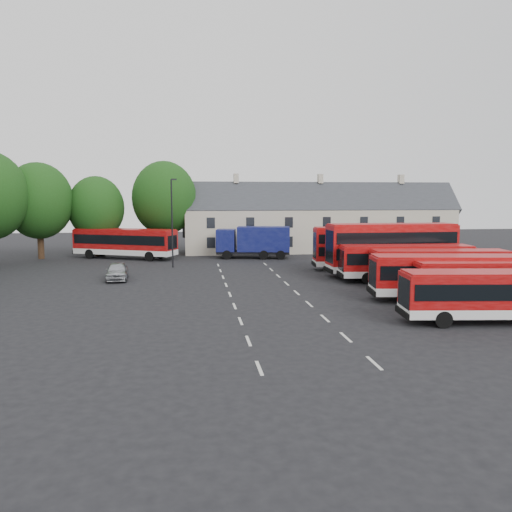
# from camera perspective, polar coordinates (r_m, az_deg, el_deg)

# --- Properties ---
(ground) EXTENTS (140.00, 140.00, 0.00)m
(ground) POSITION_cam_1_polar(r_m,az_deg,el_deg) (34.78, -2.75, -5.04)
(ground) COLOR black
(ground) RESTS_ON ground
(lane_markings) EXTENTS (5.15, 33.80, 0.01)m
(lane_markings) POSITION_cam_1_polar(r_m,az_deg,el_deg) (37.00, 0.87, -4.31)
(lane_markings) COLOR beige
(lane_markings) RESTS_ON ground
(treeline) EXTENTS (29.92, 32.59, 12.01)m
(treeline) POSITION_cam_1_polar(r_m,az_deg,el_deg) (56.26, -26.20, 5.64)
(treeline) COLOR black
(treeline) RESTS_ON ground
(terrace_houses) EXTENTS (35.70, 7.13, 10.06)m
(terrace_houses) POSITION_cam_1_polar(r_m,az_deg,el_deg) (66.16, 7.28, 3.89)
(terrace_houses) COLOR beige
(terrace_houses) RESTS_ON ground
(bus_row_a) EXTENTS (10.69, 3.59, 2.96)m
(bus_row_a) POSITION_cam_1_polar(r_m,az_deg,el_deg) (31.24, 25.78, -3.74)
(bus_row_a) COLOR silver
(bus_row_a) RESTS_ON ground
(bus_row_b) EXTENTS (10.64, 3.48, 2.95)m
(bus_row_b) POSITION_cam_1_polar(r_m,az_deg,el_deg) (36.19, 25.50, -2.38)
(bus_row_b) COLOR silver
(bus_row_b) RESTS_ON ground
(bus_row_c) EXTENTS (11.37, 4.05, 3.14)m
(bus_row_c) POSITION_cam_1_polar(r_m,az_deg,el_deg) (36.74, 21.67, -1.88)
(bus_row_c) COLOR silver
(bus_row_c) RESTS_ON ground
(bus_row_d) EXTENTS (10.80, 3.70, 2.99)m
(bus_row_d) POSITION_cam_1_polar(r_m,az_deg,el_deg) (41.72, 20.22, -0.97)
(bus_row_d) COLOR silver
(bus_row_d) RESTS_ON ground
(bus_row_e) EXTENTS (11.13, 3.46, 3.10)m
(bus_row_e) POSITION_cam_1_polar(r_m,az_deg,el_deg) (43.73, 16.72, -0.42)
(bus_row_e) COLOR silver
(bus_row_e) RESTS_ON ground
(bus_dd_south) EXTENTS (11.61, 2.91, 4.74)m
(bus_dd_south) POSITION_cam_1_polar(r_m,az_deg,el_deg) (46.42, 15.22, 1.07)
(bus_dd_south) COLOR silver
(bus_dd_south) RESTS_ON ground
(bus_dd_north) EXTENTS (10.38, 3.25, 4.19)m
(bus_dd_north) POSITION_cam_1_polar(r_m,az_deg,el_deg) (49.92, 12.52, 1.17)
(bus_dd_north) COLOR silver
(bus_dd_north) RESTS_ON ground
(bus_north) EXTENTS (12.22, 7.65, 3.45)m
(bus_north) POSITION_cam_1_polar(r_m,az_deg,el_deg) (59.51, -14.77, 1.68)
(bus_north) COLOR silver
(bus_north) RESTS_ON ground
(box_truck) EXTENTS (8.74, 3.96, 3.68)m
(box_truck) POSITION_cam_1_polar(r_m,az_deg,el_deg) (57.95, -0.20, 1.78)
(box_truck) COLOR black
(box_truck) RESTS_ON ground
(silver_car) EXTENTS (2.14, 4.57, 1.51)m
(silver_car) POSITION_cam_1_polar(r_m,az_deg,el_deg) (44.59, -15.58, -1.68)
(silver_car) COLOR #A8ABB0
(silver_car) RESTS_ON ground
(lamppost) EXTENTS (0.62, 0.34, 8.93)m
(lamppost) POSITION_cam_1_polar(r_m,az_deg,el_deg) (50.93, -9.55, 4.03)
(lamppost) COLOR black
(lamppost) RESTS_ON ground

